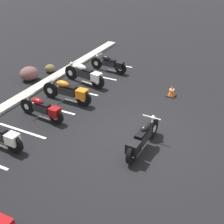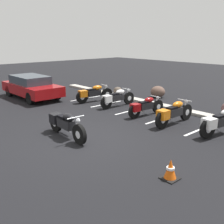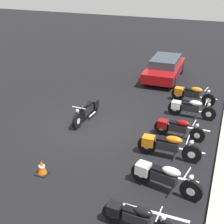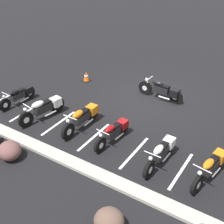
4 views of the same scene
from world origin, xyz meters
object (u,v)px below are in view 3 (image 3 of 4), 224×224
object	(u,v)px
motorcycle_black_featured	(87,110)
traffic_cone	(42,168)
parked_bike_1	(189,108)
car_red	(165,68)
parked_bike_0	(191,94)
parked_bike_3	(166,145)
parked_bike_2	(177,128)
parked_bike_5	(134,217)
parked_bike_4	(162,176)

from	to	relation	value
motorcycle_black_featured	traffic_cone	distance (m)	4.22
parked_bike_1	car_red	distance (m)	5.30
motorcycle_black_featured	parked_bike_0	bearing A→B (deg)	133.78
parked_bike_3	traffic_cone	xyz separation A→B (m)	(2.48, -3.59, -0.24)
parked_bike_1	parked_bike_3	bearing A→B (deg)	-92.60
parked_bike_0	parked_bike_3	xyz separation A→B (m)	(5.28, -0.09, 0.02)
parked_bike_1	traffic_cone	xyz separation A→B (m)	(6.09, -3.86, -0.21)
parked_bike_2	parked_bike_3	xyz separation A→B (m)	(1.56, -0.10, 0.05)
motorcycle_black_featured	parked_bike_3	xyz separation A→B (m)	(1.71, 3.92, 0.01)
parked_bike_5	car_red	distance (m)	12.23
parked_bike_3	parked_bike_2	bearing A→B (deg)	86.77
parked_bike_3	parked_bike_5	xyz separation A→B (m)	(3.66, -0.01, -0.06)
traffic_cone	parked_bike_1	bearing A→B (deg)	147.63
motorcycle_black_featured	parked_bike_1	size ratio (longest dim) A/B	1.04
parked_bike_4	parked_bike_0	bearing A→B (deg)	101.87
motorcycle_black_featured	parked_bike_1	distance (m)	4.60
parked_bike_1	parked_bike_4	bearing A→B (deg)	-88.05
car_red	traffic_cone	xyz separation A→B (m)	(10.90, -1.63, -0.44)
parked_bike_3	parked_bike_5	world-z (taller)	parked_bike_3
motorcycle_black_featured	traffic_cone	world-z (taller)	motorcycle_black_featured
parked_bike_4	parked_bike_5	world-z (taller)	parked_bike_4
parked_bike_4	car_red	distance (m)	10.48
parked_bike_0	parked_bike_4	xyz separation A→B (m)	(7.10, 0.20, 0.02)
motorcycle_black_featured	parked_bike_1	world-z (taller)	motorcycle_black_featured
parked_bike_5	car_red	xyz separation A→B (m)	(-12.07, -1.95, 0.26)
traffic_cone	parked_bike_4	bearing A→B (deg)	99.69
parked_bike_3	parked_bike_4	distance (m)	1.84
parked_bike_1	parked_bike_4	world-z (taller)	parked_bike_4
parked_bike_3	car_red	bearing A→B (deg)	103.42
motorcycle_black_featured	car_red	size ratio (longest dim) A/B	0.52
car_red	traffic_cone	world-z (taller)	car_red
parked_bike_5	parked_bike_2	bearing A→B (deg)	92.16
parked_bike_3	parked_bike_1	bearing A→B (deg)	85.99
parked_bike_2	parked_bike_3	world-z (taller)	parked_bike_3
parked_bike_3	parked_bike_5	bearing A→B (deg)	-89.75
car_red	parked_bike_4	bearing A→B (deg)	11.60
motorcycle_black_featured	car_red	xyz separation A→B (m)	(-6.70, 1.97, 0.21)
parked_bike_4	parked_bike_1	bearing A→B (deg)	100.47
motorcycle_black_featured	parked_bike_2	xyz separation A→B (m)	(0.16, 4.02, -0.04)
parked_bike_0	parked_bike_5	xyz separation A→B (m)	(8.94, -0.10, -0.04)
parked_bike_0	parked_bike_3	bearing A→B (deg)	-82.08
parked_bike_0	parked_bike_2	bearing A→B (deg)	-81.01
parked_bike_5	traffic_cone	distance (m)	3.77
parked_bike_2	parked_bike_4	world-z (taller)	parked_bike_4
parked_bike_3	car_red	size ratio (longest dim) A/B	0.53
motorcycle_black_featured	parked_bike_5	xyz separation A→B (m)	(5.37, 3.91, -0.05)
parked_bike_1	car_red	xyz separation A→B (m)	(-4.81, -2.23, 0.23)
motorcycle_black_featured	traffic_cone	bearing A→B (deg)	6.73
parked_bike_2	parked_bike_0	bearing A→B (deg)	94.77
motorcycle_black_featured	parked_bike_3	distance (m)	4.28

